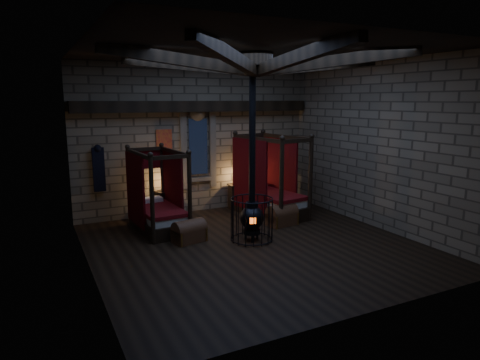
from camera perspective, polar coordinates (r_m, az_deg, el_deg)
name	(u,v)px	position (r m, az deg, el deg)	size (l,w,h in m)	color
room	(254,75)	(9.28, 1.85, 13.81)	(7.02, 7.02, 4.29)	black
bed_left	(158,211)	(10.94, -10.92, -4.02)	(1.13, 1.98, 2.01)	black
bed_right	(269,196)	(12.15, 3.89, -2.09)	(1.46, 2.30, 2.25)	black
trunk_left	(189,232)	(9.98, -6.80, -6.88)	(0.81, 0.61, 0.53)	#55301B
trunk_right	(282,216)	(11.26, 5.60, -4.75)	(0.83, 0.59, 0.56)	#55301B
nightstand_left	(165,204)	(12.01, -9.96, -3.17)	(0.56, 0.54, 0.93)	black
nightstand_right	(237,196)	(12.80, -0.45, -2.20)	(0.52, 0.50, 0.82)	black
stove	(252,215)	(9.91, 1.59, -4.67)	(0.99, 0.99, 4.05)	black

